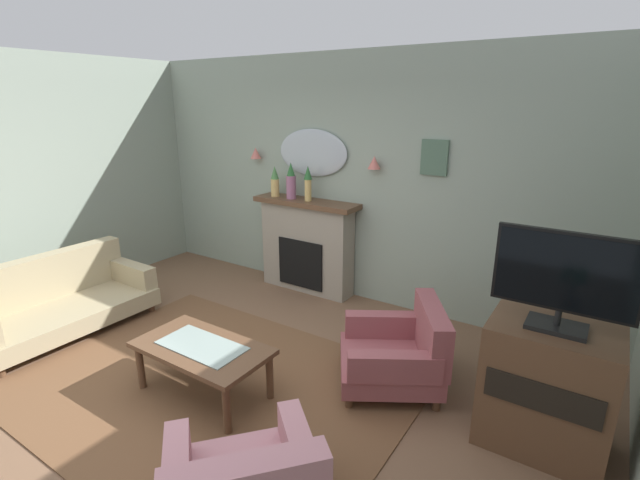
# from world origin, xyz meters

# --- Properties ---
(floor) EXTENTS (6.92, 6.06, 0.10)m
(floor) POSITION_xyz_m (0.00, 0.00, -0.05)
(floor) COLOR brown
(floor) RESTS_ON ground
(wall_back) EXTENTS (6.92, 0.10, 2.84)m
(wall_back) POSITION_xyz_m (0.00, 2.58, 1.42)
(wall_back) COLOR #93A393
(wall_back) RESTS_ON ground
(patterned_rug) EXTENTS (3.20, 2.40, 0.01)m
(patterned_rug) POSITION_xyz_m (0.00, 0.20, 0.01)
(patterned_rug) COLOR brown
(patterned_rug) RESTS_ON ground
(fireplace) EXTENTS (1.36, 0.36, 1.16)m
(fireplace) POSITION_xyz_m (-0.51, 2.36, 0.57)
(fireplace) COLOR gray
(fireplace) RESTS_ON ground
(mantel_vase_right) EXTENTS (0.10, 0.10, 0.38)m
(mantel_vase_right) POSITION_xyz_m (-0.96, 2.33, 1.34)
(mantel_vase_right) COLOR tan
(mantel_vase_right) RESTS_ON fireplace
(mantel_vase_left) EXTENTS (0.12, 0.12, 0.44)m
(mantel_vase_left) POSITION_xyz_m (-0.71, 2.33, 1.36)
(mantel_vase_left) COLOR #9E6084
(mantel_vase_left) RESTS_ON fireplace
(mantel_vase_centre) EXTENTS (0.10, 0.10, 0.42)m
(mantel_vase_centre) POSITION_xyz_m (-0.46, 2.33, 1.39)
(mantel_vase_centre) COLOR tan
(mantel_vase_centre) RESTS_ON fireplace
(wall_mirror) EXTENTS (0.96, 0.06, 0.56)m
(wall_mirror) POSITION_xyz_m (-0.51, 2.50, 1.71)
(wall_mirror) COLOR #B2BCC6
(wall_sconce_left) EXTENTS (0.14, 0.14, 0.14)m
(wall_sconce_left) POSITION_xyz_m (-1.36, 2.45, 1.66)
(wall_sconce_left) COLOR #D17066
(wall_sconce_right) EXTENTS (0.14, 0.14, 0.14)m
(wall_sconce_right) POSITION_xyz_m (0.34, 2.45, 1.66)
(wall_sconce_right) COLOR #D17066
(framed_picture) EXTENTS (0.28, 0.03, 0.36)m
(framed_picture) POSITION_xyz_m (0.99, 2.51, 1.75)
(framed_picture) COLOR #4C6B56
(coffee_table) EXTENTS (1.10, 0.60, 0.45)m
(coffee_table) POSITION_xyz_m (0.03, 0.12, 0.38)
(coffee_table) COLOR brown
(coffee_table) RESTS_ON ground
(floral_couch) EXTENTS (0.88, 1.73, 0.76)m
(floral_couch) POSITION_xyz_m (-2.07, 0.08, 0.32)
(floral_couch) COLOR tan
(floral_couch) RESTS_ON ground
(armchair_near_fireplace) EXTENTS (1.12, 1.11, 0.71)m
(armchair_near_fireplace) POSITION_xyz_m (1.30, 1.13, 0.31)
(armchair_near_fireplace) COLOR #934C51
(armchair_near_fireplace) RESTS_ON ground
(tv_cabinet) EXTENTS (0.80, 0.57, 0.90)m
(tv_cabinet) POSITION_xyz_m (2.41, 1.02, 0.45)
(tv_cabinet) COLOR brown
(tv_cabinet) RESTS_ON ground
(tv_flatscreen) EXTENTS (0.84, 0.24, 0.65)m
(tv_flatscreen) POSITION_xyz_m (2.41, 1.00, 1.25)
(tv_flatscreen) COLOR black
(tv_flatscreen) RESTS_ON tv_cabinet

